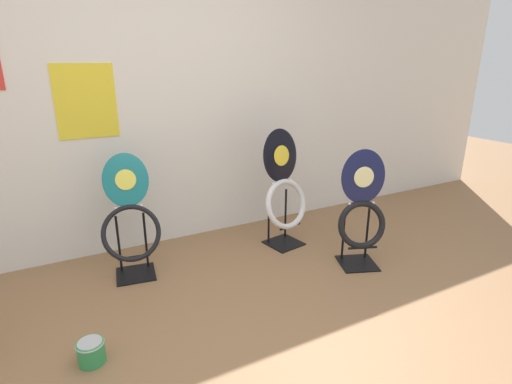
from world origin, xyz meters
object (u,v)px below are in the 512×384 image
Objects in this scene: toilet_seat_display_teal_sax at (130,222)px; toilet_seat_display_jazz_black at (284,191)px; paint_can at (91,351)px; toilet_seat_display_navy_moon at (362,214)px.

toilet_seat_display_teal_sax is 0.89× the size of toilet_seat_display_jazz_black.
toilet_seat_display_teal_sax is 1.26m from toilet_seat_display_jazz_black.
toilet_seat_display_jazz_black reaches higher than toilet_seat_display_teal_sax.
toilet_seat_display_teal_sax reaches higher than paint_can.
toilet_seat_display_jazz_black is 1.88m from paint_can.
toilet_seat_display_teal_sax is 6.07× the size of paint_can.
toilet_seat_display_teal_sax is 1.73m from toilet_seat_display_navy_moon.
toilet_seat_display_teal_sax is at bearing 64.38° from paint_can.
toilet_seat_display_navy_moon is 0.68m from toilet_seat_display_jazz_black.
toilet_seat_display_navy_moon is 6.23× the size of paint_can.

